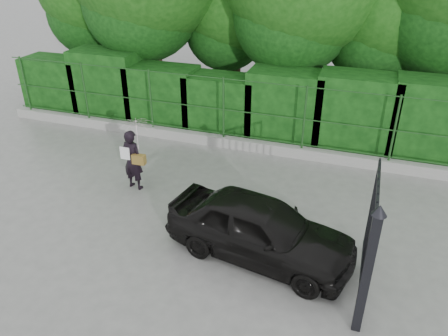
% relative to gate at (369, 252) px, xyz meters
% --- Properties ---
extents(ground, '(80.00, 80.00, 0.00)m').
position_rel_gate_xyz_m(ground, '(-4.60, 0.72, -1.19)').
color(ground, gray).
extents(kerb, '(14.00, 0.25, 0.30)m').
position_rel_gate_xyz_m(kerb, '(-4.60, 5.22, -1.04)').
color(kerb, '#9E9E99').
rests_on(kerb, ground).
extents(fence, '(14.13, 0.06, 1.80)m').
position_rel_gate_xyz_m(fence, '(-4.38, 5.22, 0.01)').
color(fence, '#1C471A').
rests_on(fence, kerb).
extents(hedge, '(14.20, 1.20, 2.28)m').
position_rel_gate_xyz_m(hedge, '(-4.40, 6.22, -0.14)').
color(hedge, black).
rests_on(hedge, ground).
extents(gate, '(0.22, 2.33, 2.36)m').
position_rel_gate_xyz_m(gate, '(0.00, 0.00, 0.00)').
color(gate, black).
rests_on(gate, ground).
extents(woman, '(0.88, 0.87, 1.81)m').
position_rel_gate_xyz_m(woman, '(-5.42, 2.32, -0.00)').
color(woman, black).
rests_on(woman, ground).
extents(car, '(3.87, 2.10, 1.25)m').
position_rel_gate_xyz_m(car, '(-1.95, 0.79, -0.56)').
color(car, black).
rests_on(car, ground).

